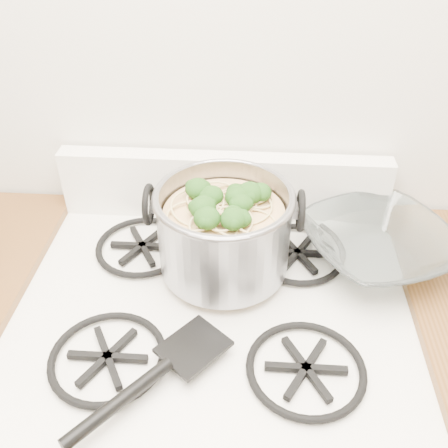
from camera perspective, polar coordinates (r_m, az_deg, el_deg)
gas_range at (r=1.36m, az=-0.97°, el=-22.81°), size 0.76×0.66×0.92m
counter_left at (r=1.46m, az=-22.44°, el=-19.44°), size 0.25×0.65×0.92m
stock_pot at (r=0.98m, az=-0.00°, el=-0.81°), size 0.30×0.27×0.18m
spatula at (r=0.88m, az=-3.52°, el=-13.54°), size 0.42×0.42×0.02m
glass_bowl at (r=1.09m, az=16.98°, el=-3.14°), size 0.15×0.15×0.03m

